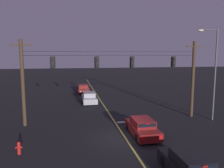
# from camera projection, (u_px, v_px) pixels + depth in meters

# --- Properties ---
(ground_plane) EXTENTS (180.00, 180.00, 0.00)m
(ground_plane) POSITION_uv_depth(u_px,v_px,m) (125.00, 138.00, 17.18)
(ground_plane) COLOR black
(lane_centre_stripe) EXTENTS (0.14, 60.00, 0.01)m
(lane_centre_stripe) POSITION_uv_depth(u_px,v_px,m) (105.00, 107.00, 27.46)
(lane_centre_stripe) COLOR #D1C64C
(lane_centre_stripe) RESTS_ON ground
(stop_bar_paint) EXTENTS (3.40, 0.36, 0.01)m
(stop_bar_paint) POSITION_uv_depth(u_px,v_px,m) (134.00, 121.00, 21.38)
(stop_bar_paint) COLOR silver
(stop_bar_paint) RESTS_ON ground
(signal_span_assembly) EXTENTS (18.31, 0.32, 7.76)m
(signal_span_assembly) POSITION_uv_depth(u_px,v_px,m) (114.00, 80.00, 21.08)
(signal_span_assembly) COLOR #423021
(signal_span_assembly) RESTS_ON ground
(traffic_light_leftmost) EXTENTS (0.48, 0.41, 1.22)m
(traffic_light_leftmost) POSITION_uv_depth(u_px,v_px,m) (53.00, 63.00, 19.81)
(traffic_light_leftmost) COLOR black
(traffic_light_left_inner) EXTENTS (0.48, 0.41, 1.22)m
(traffic_light_left_inner) POSITION_uv_depth(u_px,v_px,m) (97.00, 62.00, 20.54)
(traffic_light_left_inner) COLOR black
(traffic_light_centre) EXTENTS (0.48, 0.41, 1.22)m
(traffic_light_centre) POSITION_uv_depth(u_px,v_px,m) (132.00, 62.00, 21.17)
(traffic_light_centre) COLOR black
(traffic_light_right_inner) EXTENTS (0.48, 0.41, 1.22)m
(traffic_light_right_inner) POSITION_uv_depth(u_px,v_px,m) (174.00, 62.00, 21.96)
(traffic_light_right_inner) COLOR black
(car_waiting_near_lane) EXTENTS (1.80, 4.33, 1.39)m
(car_waiting_near_lane) POSITION_uv_depth(u_px,v_px,m) (142.00, 127.00, 17.62)
(car_waiting_near_lane) COLOR maroon
(car_waiting_near_lane) RESTS_ON ground
(car_oncoming_lead) EXTENTS (1.80, 4.42, 1.39)m
(car_oncoming_lead) POSITION_uv_depth(u_px,v_px,m) (89.00, 98.00, 29.63)
(car_oncoming_lead) COLOR #A5A5AD
(car_oncoming_lead) RESTS_ON ground
(car_oncoming_trailing) EXTENTS (1.80, 4.42, 1.39)m
(car_oncoming_trailing) POSITION_uv_depth(u_px,v_px,m) (83.00, 89.00, 37.32)
(car_oncoming_trailing) COLOR maroon
(car_oncoming_trailing) RESTS_ON ground
(car_waiting_second_near) EXTENTS (1.80, 4.33, 1.39)m
(car_waiting_second_near) POSITION_uv_depth(u_px,v_px,m) (190.00, 167.00, 11.42)
(car_waiting_second_near) COLOR black
(car_waiting_second_near) RESTS_ON ground
(street_lamp_corner) EXTENTS (2.11, 0.30, 8.86)m
(street_lamp_corner) POSITION_uv_depth(u_px,v_px,m) (213.00, 67.00, 21.12)
(street_lamp_corner) COLOR #4C4F54
(street_lamp_corner) RESTS_ON ground
(fire_hydrant) EXTENTS (0.44, 0.22, 0.84)m
(fire_hydrant) POSITION_uv_depth(u_px,v_px,m) (19.00, 148.00, 14.30)
(fire_hydrant) COLOR red
(fire_hydrant) RESTS_ON ground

